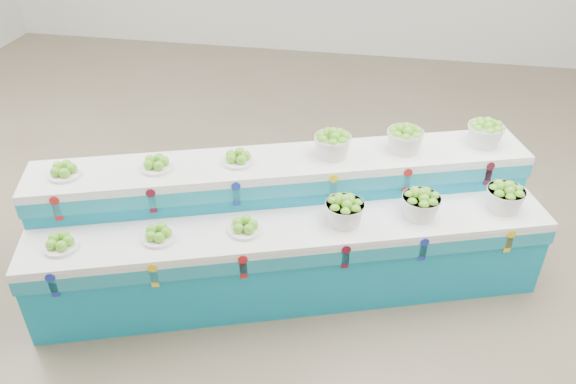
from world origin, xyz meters
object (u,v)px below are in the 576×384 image
object	(u,v)px
display_stand	(288,229)
plate_upper_mid	(156,163)
basket_upper_right	(485,132)
basket_lower_left	(345,210)

from	to	relation	value
display_stand	plate_upper_mid	size ratio (longest dim) A/B	15.81
display_stand	basket_upper_right	bearing A→B (deg)	8.46
display_stand	plate_upper_mid	world-z (taller)	plate_upper_mid
display_stand	plate_upper_mid	distance (m)	1.17
basket_lower_left	display_stand	bearing A→B (deg)	166.47
display_stand	plate_upper_mid	bearing A→B (deg)	165.92
plate_upper_mid	display_stand	bearing A→B (deg)	4.67
basket_lower_left	plate_upper_mid	size ratio (longest dim) A/B	1.16
plate_upper_mid	basket_upper_right	bearing A→B (deg)	18.74
display_stand	basket_upper_right	world-z (taller)	basket_upper_right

